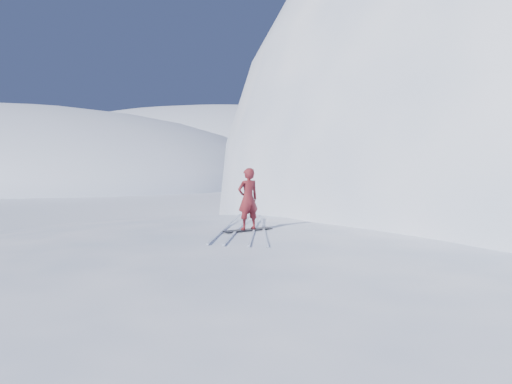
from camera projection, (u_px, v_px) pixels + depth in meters
ground at (241, 361)px, 10.44m from camera, size 400.00×400.00×0.00m
near_ridge at (303, 319)px, 13.10m from camera, size 36.00×28.00×4.80m
peak_shoulder at (493, 234)px, 27.33m from camera, size 28.00×24.00×18.00m
far_ridge_c at (212, 172)px, 126.51m from camera, size 140.00×90.00×36.00m
wind_bumps at (242, 325)px, 12.63m from camera, size 16.00×14.40×1.00m
snowboard at (248, 230)px, 14.00m from camera, size 1.35×1.33×0.03m
snowboarder at (248, 199)px, 13.93m from camera, size 0.81×0.80×1.88m
board_tracks at (246, 227)px, 14.58m from camera, size 2.48×5.95×0.04m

